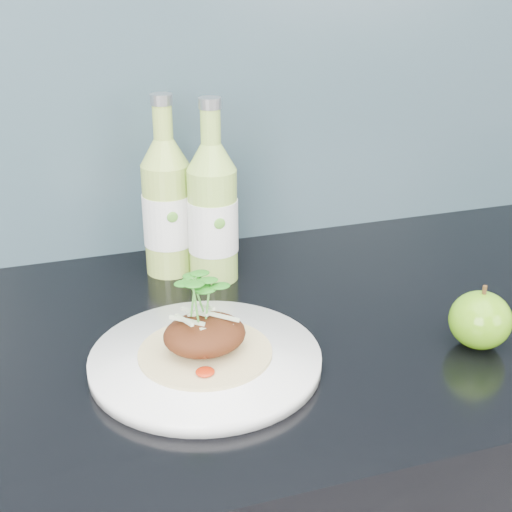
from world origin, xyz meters
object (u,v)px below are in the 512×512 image
object	(u,v)px
dinner_plate	(205,360)
cider_bottle_right	(213,213)
cider_bottle_left	(167,207)
green_apple	(480,320)

from	to	relation	value
dinner_plate	cider_bottle_right	world-z (taller)	cider_bottle_right
dinner_plate	cider_bottle_left	xyz separation A→B (m)	(0.02, 0.27, 0.09)
dinner_plate	cider_bottle_right	size ratio (longest dim) A/B	1.24
dinner_plate	cider_bottle_right	bearing A→B (deg)	72.24
green_apple	cider_bottle_left	world-z (taller)	cider_bottle_left
cider_bottle_left	cider_bottle_right	distance (m)	0.07
dinner_plate	green_apple	xyz separation A→B (m)	(0.32, -0.06, 0.03)
dinner_plate	cider_bottle_left	bearing A→B (deg)	86.39
dinner_plate	cider_bottle_left	distance (m)	0.28
dinner_plate	cider_bottle_left	world-z (taller)	cider_bottle_left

